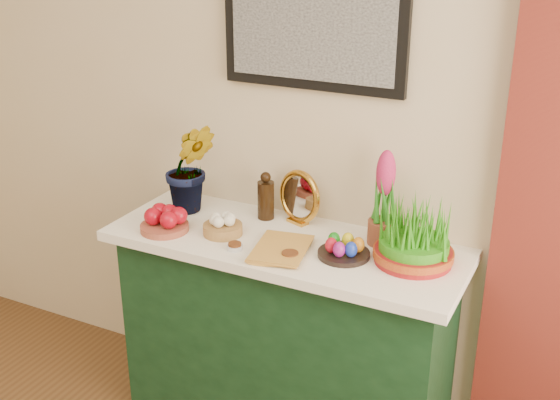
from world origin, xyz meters
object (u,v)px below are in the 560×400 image
Objects in this scene: sideboard at (285,341)px; book at (256,245)px; mirror at (299,197)px; wheatgrass_sabzeh at (415,236)px; hyacinth_green at (190,153)px.

book reaches higher than sideboard.
mirror is 0.54m from wheatgrass_sabzeh.
mirror is at bearing 72.76° from book.
hyacinth_green is (-0.48, 0.08, 0.72)m from sideboard.
mirror is (0.45, 0.10, -0.15)m from hyacinth_green.
sideboard is 0.50m from book.
sideboard is 5.83× the size of mirror.
book is (0.42, -0.21, -0.24)m from hyacinth_green.
mirror is 0.77× the size of wheatgrass_sabzeh.
mirror is at bearing 97.94° from sideboard.
book is 0.90× the size of wheatgrass_sabzeh.
hyacinth_green is at bearing 142.85° from book.
wheatgrass_sabzeh reaches higher than book.
book is (-0.04, -0.30, -0.09)m from mirror.
hyacinth_green reaches higher than wheatgrass_sabzeh.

